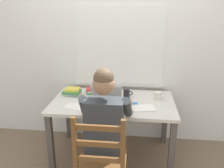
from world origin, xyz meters
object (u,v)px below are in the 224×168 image
book_stack_main (72,92)px  landscape_photo_print (132,104)px  laptop (105,103)px  book_stack_side (94,91)px  coffee_mug_dark (127,94)px  seated_person (106,123)px  computer_mouse (129,109)px  coffee_mug_white (158,96)px  desk (113,108)px  wooden_chair (102,161)px  coffee_mug_spare (106,93)px

book_stack_main → landscape_photo_print: (0.72, -0.20, -0.04)m
laptop → book_stack_side: 0.44m
coffee_mug_dark → book_stack_side: coffee_mug_dark is taller
coffee_mug_dark → book_stack_main: coffee_mug_dark is taller
seated_person → landscape_photo_print: (0.23, 0.41, 0.03)m
seated_person → computer_mouse: seated_person is taller
coffee_mug_white → book_stack_side: 0.78m
desk → computer_mouse: bearing=-51.5°
wooden_chair → landscape_photo_print: 0.77m
wooden_chair → coffee_mug_white: 1.03m
seated_person → coffee_mug_white: size_ratio=10.15×
coffee_mug_white → landscape_photo_print: bearing=-153.3°
wooden_chair → book_stack_main: (-0.49, 0.89, 0.29)m
wooden_chair → coffee_mug_white: (0.52, 0.84, 0.30)m
coffee_mug_white → landscape_photo_print: (-0.29, -0.15, -0.05)m
book_stack_main → seated_person: bearing=-51.2°
wooden_chair → coffee_mug_spare: size_ratio=7.97×
coffee_mug_spare → book_stack_side: coffee_mug_spare is taller
laptop → coffee_mug_spare: size_ratio=2.81×
book_stack_side → computer_mouse: bearing=-44.9°
coffee_mug_white → book_stack_main: 1.02m
laptop → computer_mouse: size_ratio=3.30×
wooden_chair → coffee_mug_spare: 0.92m
book_stack_side → laptop: bearing=-63.4°
desk → seated_person: bearing=-92.3°
wooden_chair → laptop: (-0.04, 0.56, 0.30)m
wooden_chair → coffee_mug_dark: size_ratio=8.46×
desk → laptop: 0.24m
laptop → desk: bearing=71.7°
computer_mouse → coffee_mug_dark: 0.36m
computer_mouse → book_stack_main: bearing=151.6°
seated_person → book_stack_main: (-0.49, 0.61, 0.06)m
desk → computer_mouse: computer_mouse is taller
laptop → coffee_mug_dark: laptop is taller
wooden_chair → computer_mouse: bearing=67.9°
desk → laptop: (-0.06, -0.19, 0.14)m
book_stack_side → landscape_photo_print: (0.47, -0.27, -0.03)m
landscape_photo_print → seated_person: bearing=-126.0°
book_stack_side → landscape_photo_print: bearing=-29.6°
seated_person → coffee_mug_spare: bearing=96.8°
desk → wooden_chair: wooden_chair is taller
laptop → computer_mouse: 0.26m
wooden_chair → coffee_mug_white: wooden_chair is taller
book_stack_side → landscape_photo_print: size_ratio=1.35×
laptop → landscape_photo_print: 0.31m
seated_person → wooden_chair: size_ratio=1.33×
seated_person → coffee_mug_spare: 0.59m
laptop → book_stack_side: bearing=116.6°
desk → landscape_photo_print: (0.21, -0.06, 0.09)m
laptop → coffee_mug_white: bearing=25.9°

